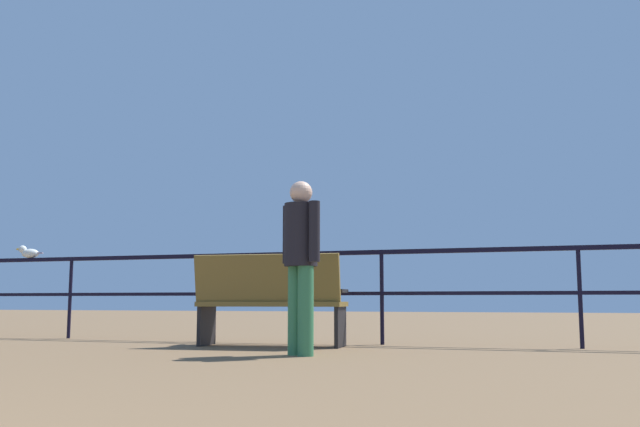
# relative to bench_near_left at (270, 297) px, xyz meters

# --- Properties ---
(pier_railing) EXTENTS (18.53, 0.05, 1.04)m
(pier_railing) POSITION_rel_bench_near_left_xyz_m (0.01, 0.73, 0.25)
(pier_railing) COLOR black
(pier_railing) RESTS_ON ground_plane
(bench_near_left) EXTENTS (1.60, 0.80, 0.96)m
(bench_near_left) POSITION_rel_bench_near_left_xyz_m (0.00, 0.00, 0.00)
(bench_near_left) COLOR brown
(bench_near_left) RESTS_ON ground_plane
(person_by_bench) EXTENTS (0.43, 0.32, 1.55)m
(person_by_bench) POSITION_rel_bench_near_left_xyz_m (0.71, -1.00, 0.37)
(person_by_bench) COLOR #34764A
(person_by_bench) RESTS_ON ground_plane
(seagull_on_rail) EXTENTS (0.35, 0.21, 0.17)m
(seagull_on_rail) POSITION_rel_bench_near_left_xyz_m (-3.75, 0.72, 0.60)
(seagull_on_rail) COLOR silver
(seagull_on_rail) RESTS_ON pier_railing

